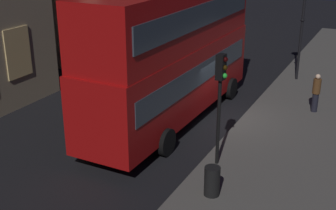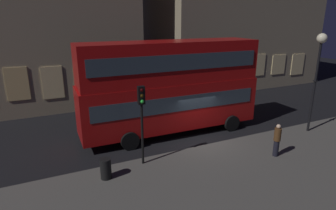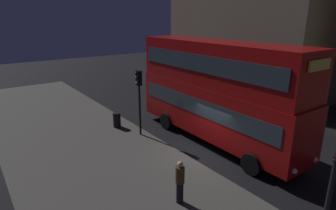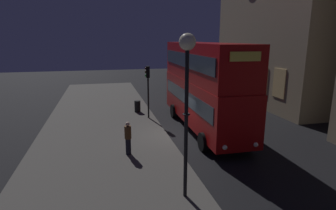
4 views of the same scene
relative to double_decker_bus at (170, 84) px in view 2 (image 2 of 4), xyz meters
name	(u,v)px [view 2 (image 2 of 4)]	position (x,y,z in m)	size (l,w,h in m)	color
ground_plane	(203,142)	(1.13, -2.06, -3.18)	(80.00, 80.00, 0.00)	black
sidewalk_slab	(256,179)	(1.13, -6.65, -3.12)	(44.00, 7.95, 0.12)	#4C4944
building_with_clock	(40,0)	(-6.31, 11.79, 5.28)	(14.41, 9.93, 16.92)	tan
building_plain_facade	(231,15)	(12.68, 11.31, 4.19)	(17.27, 9.98, 14.75)	tan
double_decker_bus	(170,84)	(0.00, 0.00, 0.00)	(11.25, 3.02, 5.74)	#9E0C0C
traffic_light_near_kerb	(142,109)	(-3.03, -3.22, -0.24)	(0.34, 0.37, 3.92)	black
street_lamp	(319,57)	(7.99, -3.67, 1.62)	(0.58, 0.58, 6.06)	black
pedestrian	(277,140)	(3.51, -5.38, -2.16)	(0.35, 0.35, 1.75)	black
litter_bin	(106,169)	(-5.00, -3.79, -2.59)	(0.49, 0.49, 0.95)	black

